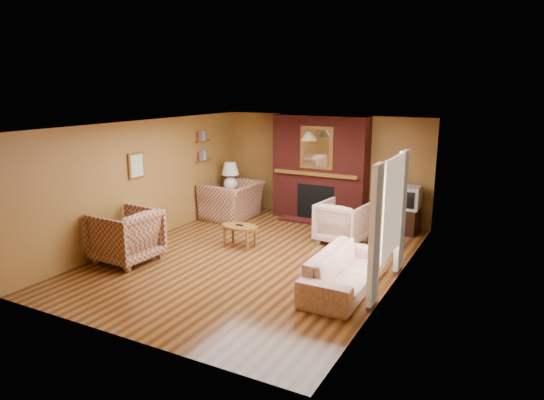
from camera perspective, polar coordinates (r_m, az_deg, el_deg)
The scene contains 20 objects.
floor at distance 8.87m, azimuth -1.94°, elevation -6.81°, with size 6.50×6.50×0.00m, color #3F1C0D.
ceiling at distance 8.35m, azimuth -2.06°, elevation 8.84°, with size 6.50×6.50×0.00m, color white.
wall_back at distance 11.41m, azimuth 6.18°, elevation 3.92°, with size 6.50×6.50×0.00m, color brown.
wall_front at distance 6.04m, azimuth -17.62°, elevation -5.19°, with size 6.50×6.50×0.00m, color brown.
wall_left at distance 9.99m, azimuth -14.53°, elevation 2.22°, with size 6.50×6.50×0.00m, color brown.
wall_right at distance 7.63m, azimuth 14.51°, elevation -1.16°, with size 6.50×6.50×0.00m, color brown.
fireplace at distance 11.17m, azimuth 5.67°, elevation 3.63°, with size 2.20×0.82×2.40m.
window_right at distance 7.47m, azimuth 13.75°, elevation -2.00°, with size 0.10×1.85×2.00m.
bookshelf at distance 11.34m, azimuth -7.98°, elevation 6.18°, with size 0.09×0.55×0.71m.
botanical_print at distance 9.69m, azimuth -15.70°, elevation 3.92°, with size 0.05×0.40×0.50m.
pendant_light at distance 10.44m, azimuth 4.33°, elevation 7.51°, with size 0.36×0.36×0.48m.
plaid_loveseat at distance 11.42m, azimuth -4.67°, elevation -0.01°, with size 1.31×1.14×0.85m, color maroon.
plaid_armchair at distance 8.95m, azimuth -16.83°, elevation -4.05°, with size 1.00×1.03×0.93m, color maroon.
floral_sofa at distance 7.57m, azimuth 8.66°, elevation -8.19°, with size 2.03×0.79×0.59m, color beige.
floral_armchair at distance 9.70m, azimuth 8.28°, elevation -2.60°, with size 0.88×0.91×0.83m, color beige.
coffee_table at distance 9.36m, azimuth -3.83°, elevation -3.38°, with size 0.75×0.47×0.45m.
side_table at distance 11.84m, azimuth -4.86°, elevation -0.24°, with size 0.42×0.42×0.57m, color brown.
table_lamp at distance 11.71m, azimuth -4.93°, elevation 2.94°, with size 0.42×0.42×0.69m.
tv_stand at distance 10.61m, azimuth 15.47°, elevation -2.37°, with size 0.50×0.45×0.54m, color black.
crt_tv at distance 10.48m, azimuth 15.63°, elevation 0.30°, with size 0.53×0.53×0.48m.
Camera 1 is at (4.16, -7.21, 3.06)m, focal length 32.00 mm.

